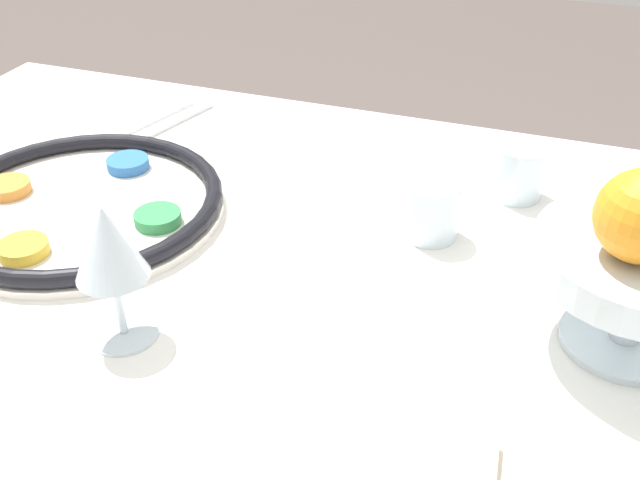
% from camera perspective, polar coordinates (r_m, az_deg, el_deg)
% --- Properties ---
extents(seder_plate, '(0.34, 0.34, 0.03)m').
position_cam_1_polar(seder_plate, '(0.94, -17.77, 2.66)').
color(seder_plate, silver).
rests_on(seder_plate, dining_table).
extents(wine_glass, '(0.07, 0.07, 0.14)m').
position_cam_1_polar(wine_glass, '(0.69, -15.82, -0.57)').
color(wine_glass, silver).
rests_on(wine_glass, dining_table).
extents(cup_near, '(0.06, 0.06, 0.07)m').
position_cam_1_polar(cup_near, '(0.85, 8.48, 2.30)').
color(cup_near, silver).
rests_on(cup_near, dining_table).
extents(cup_far, '(0.06, 0.06, 0.07)m').
position_cam_1_polar(cup_far, '(0.96, 14.89, 5.07)').
color(cup_far, silver).
rests_on(cup_far, dining_table).
extents(fork_left, '(0.06, 0.16, 0.01)m').
position_cam_1_polar(fork_left, '(1.16, -12.51, 8.98)').
color(fork_left, silver).
rests_on(fork_left, dining_table).
extents(fork_right, '(0.06, 0.16, 0.01)m').
position_cam_1_polar(fork_right, '(1.15, -11.21, 8.82)').
color(fork_right, silver).
rests_on(fork_right, dining_table).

